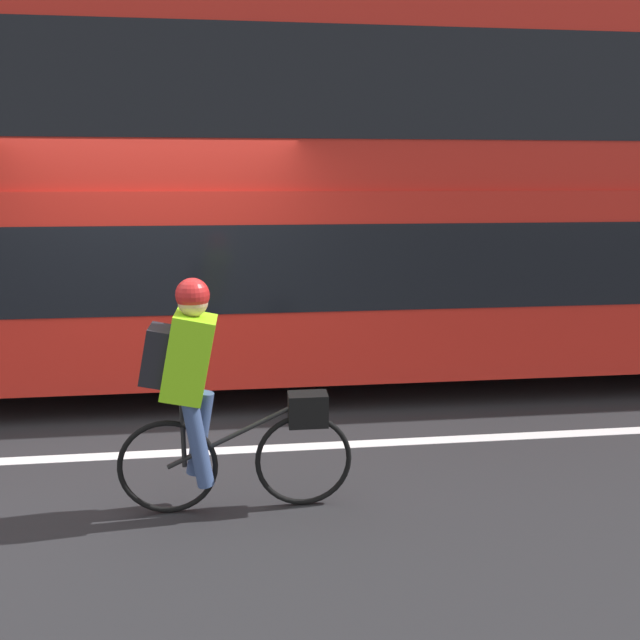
# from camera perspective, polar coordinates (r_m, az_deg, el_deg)

# --- Properties ---
(ground_plane) EXTENTS (80.00, 80.00, 0.00)m
(ground_plane) POSITION_cam_1_polar(r_m,az_deg,el_deg) (5.16, -15.25, -12.64)
(ground_plane) COLOR #232326
(road_center_line) EXTENTS (50.00, 0.14, 0.01)m
(road_center_line) POSITION_cam_1_polar(r_m,az_deg,el_deg) (5.33, -14.95, -11.75)
(road_center_line) COLOR silver
(road_center_line) RESTS_ON ground_plane
(sidewalk_curb) EXTENTS (60.00, 2.39, 0.15)m
(sidewalk_curb) POSITION_cam_1_polar(r_m,az_deg,el_deg) (10.87, -10.73, 1.40)
(sidewalk_curb) COLOR gray
(sidewalk_curb) RESTS_ON ground_plane
(building_facade) EXTENTS (60.00, 0.30, 7.28)m
(building_facade) POSITION_cam_1_polar(r_m,az_deg,el_deg) (12.09, -11.03, 19.52)
(building_facade) COLOR brown
(building_facade) RESTS_ON ground_plane
(bus) EXTENTS (10.55, 2.44, 3.72)m
(bus) POSITION_cam_1_polar(r_m,az_deg,el_deg) (6.99, 9.47, 11.63)
(bus) COLOR black
(bus) RESTS_ON ground_plane
(cyclist_on_bike) EXTENTS (1.55, 0.32, 1.58)m
(cyclist_on_bike) POSITION_cam_1_polar(r_m,az_deg,el_deg) (4.10, -10.21, -6.24)
(cyclist_on_bike) COLOR black
(cyclist_on_bike) RESTS_ON ground_plane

